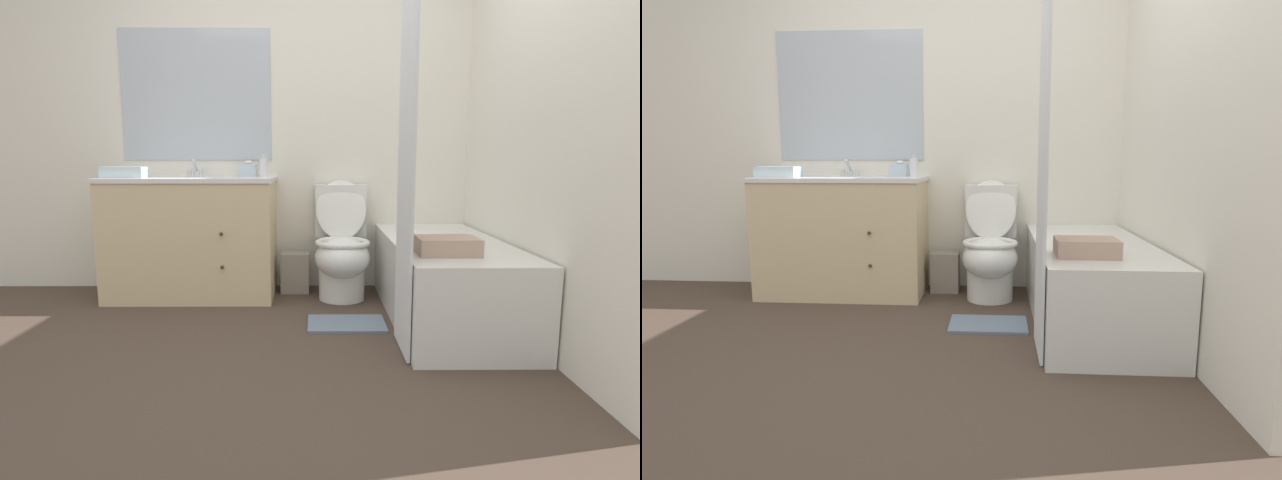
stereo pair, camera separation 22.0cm
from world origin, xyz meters
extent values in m
plane|color=#47382D|center=(0.00, 0.00, 0.00)|extent=(14.00, 14.00, 0.00)
cube|color=white|center=(0.00, 1.70, 1.25)|extent=(8.00, 0.05, 2.50)
cube|color=#B2BCC6|center=(-0.71, 1.67, 1.43)|extent=(1.08, 0.01, 0.93)
cube|color=white|center=(1.31, 0.84, 1.25)|extent=(0.05, 2.68, 2.50)
cube|color=beige|center=(-0.71, 1.40, 0.41)|extent=(1.14, 0.56, 0.81)
cube|color=white|center=(-0.71, 1.40, 0.83)|extent=(1.16, 0.58, 0.03)
cylinder|color=white|center=(-0.71, 1.40, 0.79)|extent=(0.31, 0.31, 0.10)
sphere|color=#382D23|center=(-0.45, 1.11, 0.49)|extent=(0.02, 0.02, 0.02)
sphere|color=#382D23|center=(-0.45, 1.11, 0.27)|extent=(0.02, 0.02, 0.02)
cylinder|color=silver|center=(-0.71, 1.60, 0.86)|extent=(0.04, 0.04, 0.04)
cylinder|color=silver|center=(-0.71, 1.56, 0.93)|extent=(0.02, 0.11, 0.09)
cylinder|color=silver|center=(-0.76, 1.60, 0.87)|extent=(0.03, 0.03, 0.04)
cylinder|color=silver|center=(-0.65, 1.60, 0.87)|extent=(0.03, 0.03, 0.04)
cylinder|color=white|center=(0.34, 1.31, 0.11)|extent=(0.32, 0.32, 0.22)
ellipsoid|color=white|center=(0.34, 1.25, 0.30)|extent=(0.37, 0.45, 0.28)
torus|color=white|center=(0.34, 1.25, 0.41)|extent=(0.37, 0.37, 0.04)
cube|color=white|center=(0.34, 1.57, 0.60)|extent=(0.37, 0.18, 0.38)
ellipsoid|color=white|center=(0.34, 1.46, 0.61)|extent=(0.36, 0.13, 0.42)
cube|color=white|center=(0.95, 0.89, 0.24)|extent=(0.66, 1.58, 0.48)
cube|color=#A8ADAE|center=(0.95, 0.89, 0.48)|extent=(0.54, 1.46, 0.01)
cube|color=white|center=(0.60, 0.36, 1.02)|extent=(0.01, 0.40, 2.03)
cube|color=gray|center=(0.01, 1.51, 0.15)|extent=(0.20, 0.17, 0.29)
cube|color=silver|center=(-0.32, 1.55, 0.89)|extent=(0.12, 0.15, 0.09)
ellipsoid|color=white|center=(-0.32, 1.55, 0.95)|extent=(0.05, 0.04, 0.03)
cylinder|color=silver|center=(-0.20, 1.45, 0.91)|extent=(0.06, 0.06, 0.13)
cylinder|color=silver|center=(-0.20, 1.45, 0.99)|extent=(0.03, 0.03, 0.03)
cube|color=silver|center=(-1.11, 1.27, 0.88)|extent=(0.28, 0.16, 0.07)
cube|color=tan|center=(0.84, 0.44, 0.53)|extent=(0.31, 0.23, 0.09)
cube|color=slate|center=(0.34, 0.74, 0.01)|extent=(0.45, 0.31, 0.02)
camera|label=1|loc=(0.16, -2.08, 0.96)|focal=28.00mm
camera|label=2|loc=(0.38, -2.07, 0.96)|focal=28.00mm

